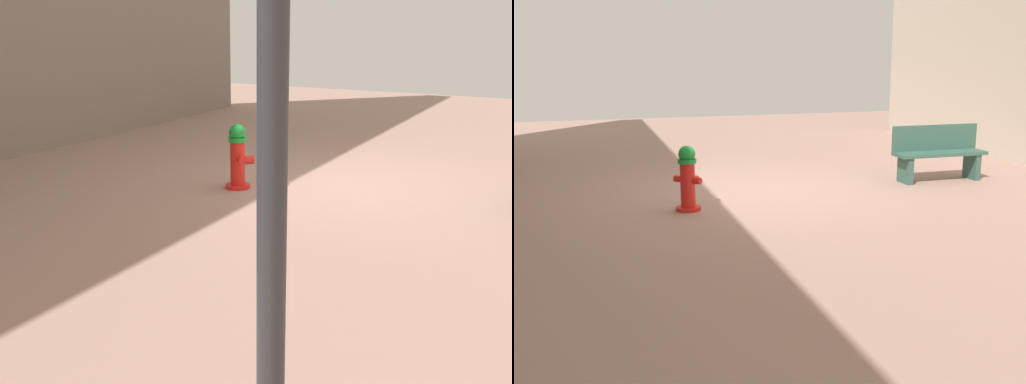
% 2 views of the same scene
% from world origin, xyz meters
% --- Properties ---
extents(ground_plane, '(23.40, 23.40, 0.00)m').
position_xyz_m(ground_plane, '(0.00, 0.00, 0.00)').
color(ground_plane, '#9E7A6B').
extents(fire_hydrant, '(0.39, 0.39, 0.92)m').
position_xyz_m(fire_hydrant, '(1.25, 0.91, 0.46)').
color(fire_hydrant, red).
rests_on(fire_hydrant, ground_plane).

